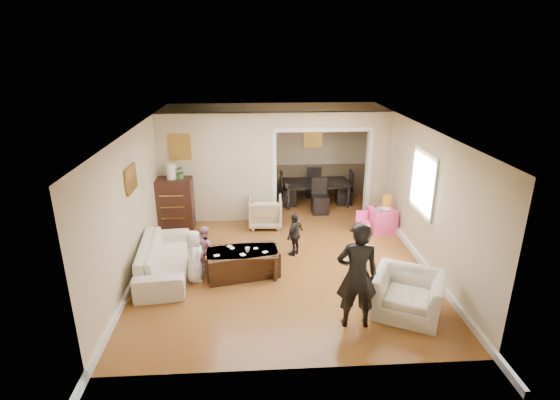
{
  "coord_description": "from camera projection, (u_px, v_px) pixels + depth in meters",
  "views": [
    {
      "loc": [
        -0.52,
        -8.1,
        4.05
      ],
      "look_at": [
        0.0,
        0.2,
        1.05
      ],
      "focal_mm": 27.67,
      "sensor_mm": 36.0,
      "label": 1
    }
  ],
  "objects": [
    {
      "name": "sofa",
      "position": [
        164.0,
        258.0,
        8.02
      ],
      "size": [
        1.02,
        2.21,
        0.63
      ],
      "primitive_type": "imported",
      "rotation": [
        0.0,
        0.0,
        1.66
      ],
      "color": "beige",
      "rests_on": "ground"
    },
    {
      "name": "cereal_box",
      "position": [
        387.0,
        201.0,
        9.84
      ],
      "size": [
        0.21,
        0.1,
        0.3
      ],
      "primitive_type": "cube",
      "rotation": [
        0.0,
        0.0,
        0.15
      ],
      "color": "yellow",
      "rests_on": "play_table"
    },
    {
      "name": "craft_papers",
      "position": [
        240.0,
        251.0,
        7.88
      ],
      "size": [
        0.99,
        0.48,
        0.0
      ],
      "color": "white",
      "rests_on": "coffee_table"
    },
    {
      "name": "window_pane",
      "position": [
        424.0,
        183.0,
        8.27
      ],
      "size": [
        0.03,
        0.95,
        1.1
      ],
      "primitive_type": "cube",
      "color": "white",
      "rests_on": "ground"
    },
    {
      "name": "play_table",
      "position": [
        381.0,
        220.0,
        9.88
      ],
      "size": [
        0.64,
        0.64,
        0.54
      ],
      "primitive_type": "cube",
      "rotation": [
        0.0,
        0.0,
        0.15
      ],
      "color": "#EF3F8C",
      "rests_on": "ground"
    },
    {
      "name": "dining_table",
      "position": [
        316.0,
        193.0,
        11.52
      ],
      "size": [
        1.76,
        1.01,
        0.61
      ],
      "primitive_type": "imported",
      "rotation": [
        0.0,
        0.0,
        0.02
      ],
      "color": "black",
      "rests_on": "ground"
    },
    {
      "name": "coffee_cup",
      "position": [
        247.0,
        250.0,
        7.85
      ],
      "size": [
        0.11,
        0.11,
        0.09
      ],
      "primitive_type": "imported",
      "rotation": [
        0.0,
        0.0,
        0.21
      ],
      "color": "silver",
      "rests_on": "coffee_table"
    },
    {
      "name": "child_kneel_a",
      "position": [
        194.0,
        256.0,
        7.72
      ],
      "size": [
        0.33,
        0.49,
        0.97
      ],
      "primitive_type": "imported",
      "rotation": [
        0.0,
        0.0,
        1.61
      ],
      "color": "white",
      "rests_on": "ground"
    },
    {
      "name": "armchair_back",
      "position": [
        265.0,
        212.0,
        10.12
      ],
      "size": [
        0.79,
        0.81,
        0.71
      ],
      "primitive_type": "imported",
      "rotation": [
        0.0,
        0.0,
        3.1
      ],
      "color": "tan",
      "rests_on": "ground"
    },
    {
      "name": "framed_art_alcove",
      "position": [
        313.0,
        136.0,
        11.73
      ],
      "size": [
        0.45,
        0.03,
        0.55
      ],
      "primitive_type": "cube",
      "color": "brown"
    },
    {
      "name": "toy_block",
      "position": [
        376.0,
        206.0,
        9.89
      ],
      "size": [
        0.1,
        0.09,
        0.05
      ],
      "primitive_type": "cube",
      "rotation": [
        0.0,
        0.0,
        0.5
      ],
      "color": "red",
      "rests_on": "play_table"
    },
    {
      "name": "child_toddler",
      "position": [
        295.0,
        234.0,
        8.69
      ],
      "size": [
        0.5,
        0.55,
        0.9
      ],
      "primitive_type": "imported",
      "rotation": [
        0.0,
        0.0,
        -2.23
      ],
      "color": "black",
      "rests_on": "ground"
    },
    {
      "name": "partition_right",
      "position": [
        378.0,
        166.0,
        10.41
      ],
      "size": [
        0.55,
        0.18,
        2.6
      ],
      "primitive_type": "cube",
      "color": "tan",
      "rests_on": "ground"
    },
    {
      "name": "dresser",
      "position": [
        174.0,
        203.0,
        9.97
      ],
      "size": [
        0.87,
        0.49,
        1.19
      ],
      "primitive_type": "cube",
      "color": "black",
      "rests_on": "ground"
    },
    {
      "name": "play_bowl",
      "position": [
        386.0,
        210.0,
        9.67
      ],
      "size": [
        0.25,
        0.25,
        0.05
      ],
      "primitive_type": "imported",
      "rotation": [
        0.0,
        0.0,
        0.15
      ],
      "color": "silver",
      "rests_on": "play_table"
    },
    {
      "name": "cyan_cup",
      "position": [
        379.0,
        208.0,
        9.73
      ],
      "size": [
        0.08,
        0.08,
        0.08
      ],
      "primitive_type": "cylinder",
      "color": "#29BDD0",
      "rests_on": "play_table"
    },
    {
      "name": "floor",
      "position": [
        281.0,
        250.0,
        9.01
      ],
      "size": [
        7.0,
        7.0,
        0.0
      ],
      "primitive_type": "plane",
      "color": "#975826",
      "rests_on": "ground"
    },
    {
      "name": "adult_person",
      "position": [
        357.0,
        275.0,
        6.34
      ],
      "size": [
        0.64,
        0.43,
        1.71
      ],
      "primitive_type": "imported",
      "rotation": [
        0.0,
        0.0,
        3.1
      ],
      "color": "black",
      "rests_on": "ground"
    },
    {
      "name": "potted_plant",
      "position": [
        180.0,
        172.0,
        9.73
      ],
      "size": [
        0.29,
        0.25,
        0.33
      ],
      "primitive_type": "imported",
      "color": "#3A7333",
      "rests_on": "dresser"
    },
    {
      "name": "framed_art_sofa_wall",
      "position": [
        131.0,
        179.0,
        7.68
      ],
      "size": [
        0.03,
        0.55,
        0.4
      ],
      "primitive_type": "cube",
      "color": "brown"
    },
    {
      "name": "partition_left",
      "position": [
        218.0,
        168.0,
        10.18
      ],
      "size": [
        2.75,
        0.18,
        2.6
      ],
      "primitive_type": "cube",
      "color": "tan",
      "rests_on": "ground"
    },
    {
      "name": "coffee_table",
      "position": [
        242.0,
        263.0,
        7.99
      ],
      "size": [
        1.41,
        0.91,
        0.49
      ],
      "primitive_type": "cube",
      "rotation": [
        0.0,
        0.0,
        0.21
      ],
      "color": "#361E11",
      "rests_on": "ground"
    },
    {
      "name": "table_lamp",
      "position": [
        171.0,
        171.0,
        9.71
      ],
      "size": [
        0.22,
        0.22,
        0.36
      ],
      "primitive_type": "cylinder",
      "color": "beige",
      "rests_on": "dresser"
    },
    {
      "name": "child_kneel_b",
      "position": [
        205.0,
        247.0,
        8.17
      ],
      "size": [
        0.5,
        0.53,
        0.86
      ],
      "primitive_type": "imported",
      "rotation": [
        0.0,
        0.0,
        2.13
      ],
      "color": "#C77C8B",
      "rests_on": "ground"
    },
    {
      "name": "partition_header",
      "position": [
        323.0,
        120.0,
        9.94
      ],
      "size": [
        2.22,
        0.18,
        0.35
      ],
      "primitive_type": "cube",
      "color": "tan",
      "rests_on": "partition_right"
    },
    {
      "name": "framed_art_partition",
      "position": [
        180.0,
        147.0,
        9.85
      ],
      "size": [
        0.45,
        0.03,
        0.55
      ],
      "primitive_type": "cube",
      "color": "brown",
      "rests_on": "partition_left"
    },
    {
      "name": "armchair_front",
      "position": [
        408.0,
        294.0,
        6.8
      ],
      "size": [
        1.35,
        1.29,
        0.68
      ],
      "primitive_type": "imported",
      "rotation": [
        0.0,
        0.0,
        -0.47
      ],
      "color": "beige",
      "rests_on": "ground"
    }
  ]
}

